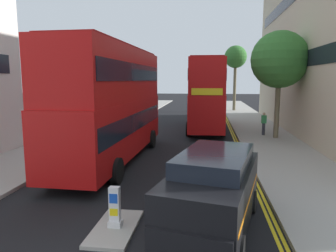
{
  "coord_description": "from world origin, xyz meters",
  "views": [
    {
      "loc": [
        2.45,
        -3.88,
        4.02
      ],
      "look_at": [
        0.5,
        11.0,
        1.8
      ],
      "focal_mm": 33.11,
      "sensor_mm": 36.0,
      "label": 1
    }
  ],
  "objects_px": {
    "keep_left_bollard": "(115,208)",
    "pedestrian_far": "(264,123)",
    "taxi_minivan": "(213,192)",
    "double_decker_bus_oncoming": "(205,93)",
    "double_decker_bus_away": "(113,101)"
  },
  "relations": [
    {
      "from": "double_decker_bus_away",
      "to": "keep_left_bollard",
      "type": "bearing_deg",
      "value": -72.5
    },
    {
      "from": "double_decker_bus_away",
      "to": "double_decker_bus_oncoming",
      "type": "bearing_deg",
      "value": 67.86
    },
    {
      "from": "double_decker_bus_oncoming",
      "to": "keep_left_bollard",
      "type": "bearing_deg",
      "value": -96.91
    },
    {
      "from": "double_decker_bus_away",
      "to": "pedestrian_far",
      "type": "bearing_deg",
      "value": 42.3
    },
    {
      "from": "keep_left_bollard",
      "to": "taxi_minivan",
      "type": "distance_m",
      "value": 2.66
    },
    {
      "from": "double_decker_bus_away",
      "to": "double_decker_bus_oncoming",
      "type": "relative_size",
      "value": 1.0
    },
    {
      "from": "double_decker_bus_away",
      "to": "pedestrian_far",
      "type": "height_order",
      "value": "double_decker_bus_away"
    },
    {
      "from": "double_decker_bus_oncoming",
      "to": "double_decker_bus_away",
      "type": "bearing_deg",
      "value": -112.14
    },
    {
      "from": "taxi_minivan",
      "to": "double_decker_bus_away",
      "type": "bearing_deg",
      "value": 125.62
    },
    {
      "from": "double_decker_bus_away",
      "to": "double_decker_bus_oncoming",
      "type": "height_order",
      "value": "same"
    },
    {
      "from": "keep_left_bollard",
      "to": "double_decker_bus_away",
      "type": "distance_m",
      "value": 7.79
    },
    {
      "from": "taxi_minivan",
      "to": "double_decker_bus_oncoming",
      "type": "bearing_deg",
      "value": 91.43
    },
    {
      "from": "keep_left_bollard",
      "to": "pedestrian_far",
      "type": "relative_size",
      "value": 0.69
    },
    {
      "from": "taxi_minivan",
      "to": "pedestrian_far",
      "type": "height_order",
      "value": "taxi_minivan"
    },
    {
      "from": "double_decker_bus_away",
      "to": "taxi_minivan",
      "type": "height_order",
      "value": "double_decker_bus_away"
    }
  ]
}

